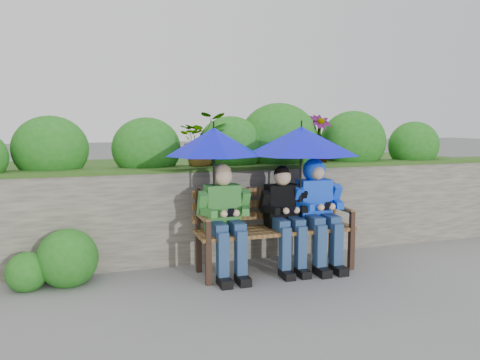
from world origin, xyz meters
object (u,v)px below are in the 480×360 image
object	(u,v)px
park_bench	(273,222)
boy_middle	(285,213)
umbrella_left	(214,142)
boy_left	(225,215)
boy_right	(318,204)
umbrella_right	(301,141)

from	to	relation	value
park_bench	boy_middle	bearing A→B (deg)	-35.41
park_bench	umbrella_left	distance (m)	1.05
umbrella_left	park_bench	bearing A→B (deg)	3.28
boy_left	boy_right	distance (m)	1.01
park_bench	umbrella_right	bearing A→B (deg)	-17.80
boy_right	umbrella_right	xyz separation A→B (m)	(-0.21, -0.02, 0.66)
boy_left	umbrella_left	size ratio (longest dim) A/B	1.19
park_bench	boy_left	bearing A→B (deg)	-172.03
umbrella_left	umbrella_right	world-z (taller)	umbrella_right
umbrella_left	umbrella_right	xyz separation A→B (m)	(0.90, -0.05, 0.00)
park_bench	umbrella_right	world-z (taller)	umbrella_right
boy_left	boy_middle	xyz separation A→B (m)	(0.63, 0.00, -0.02)
boy_left	umbrella_left	distance (m)	0.72
boy_right	umbrella_left	xyz separation A→B (m)	(-1.11, 0.03, 0.66)
boy_right	umbrella_right	size ratio (longest dim) A/B	0.96
boy_right	umbrella_left	world-z (taller)	umbrella_left
boy_middle	boy_right	world-z (taller)	boy_right
boy_left	boy_right	bearing A→B (deg)	0.60
umbrella_left	boy_left	bearing A→B (deg)	-21.11
park_bench	boy_middle	distance (m)	0.16
park_bench	boy_middle	size ratio (longest dim) A/B	1.52
boy_left	umbrella_left	world-z (taller)	umbrella_left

